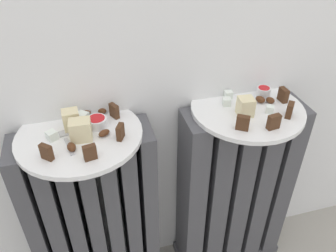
{
  "coord_description": "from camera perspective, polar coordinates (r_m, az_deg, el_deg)",
  "views": [
    {
      "loc": [
        -0.18,
        -0.39,
        1.09
      ],
      "look_at": [
        0.0,
        0.28,
        0.6
      ],
      "focal_mm": 36.36,
      "sensor_mm": 36.0,
      "label": 1
    }
  ],
  "objects": [
    {
      "name": "jam_bowl_right",
      "position": [
        0.96,
        15.71,
        5.59
      ],
      "size": [
        0.04,
        0.04,
        0.03
      ],
      "color": "white",
      "rests_on": "plate_right"
    },
    {
      "name": "medjool_date_left_2",
      "position": [
        0.77,
        -15.89,
        -3.41
      ],
      "size": [
        0.02,
        0.03,
        0.02
      ],
      "primitive_type": "ellipsoid",
      "rotation": [
        0.0,
        0.0,
        1.77
      ],
      "color": "#4C2814",
      "rests_on": "plate_left"
    },
    {
      "name": "turkish_delight_right_2",
      "position": [
        0.91,
        9.81,
        4.04
      ],
      "size": [
        0.02,
        0.02,
        0.02
      ],
      "primitive_type": "cube",
      "rotation": [
        0.0,
        0.0,
        1.3
      ],
      "color": "white",
      "rests_on": "plate_right"
    },
    {
      "name": "dark_cake_slice_left_2",
      "position": [
        0.78,
        -8.01,
        -0.99
      ],
      "size": [
        0.02,
        0.03,
        0.04
      ],
      "primitive_type": "cube",
      "rotation": [
        0.0,
        0.0,
        1.11
      ],
      "color": "#472B19",
      "rests_on": "plate_left"
    },
    {
      "name": "radiator_left",
      "position": [
        1.04,
        -11.98,
        -15.44
      ],
      "size": [
        0.36,
        0.12,
        0.6
      ],
      "color": "#47474C",
      "rests_on": "ground_plane"
    },
    {
      "name": "dark_cake_slice_left_3",
      "position": [
        0.85,
        -9.01,
        2.52
      ],
      "size": [
        0.02,
        0.03,
        0.04
      ],
      "primitive_type": "cube",
      "rotation": [
        0.0,
        0.0,
        2.04
      ],
      "color": "#472B19",
      "rests_on": "plate_left"
    },
    {
      "name": "medjool_date_left_1",
      "position": [
        0.8,
        -10.67,
        -1.16
      ],
      "size": [
        0.03,
        0.03,
        0.01
      ],
      "primitive_type": "ellipsoid",
      "rotation": [
        0.0,
        0.0,
        0.53
      ],
      "color": "#4C2814",
      "rests_on": "plate_left"
    },
    {
      "name": "turkish_delight_right_1",
      "position": [
        0.94,
        10.08,
        5.19
      ],
      "size": [
        0.02,
        0.02,
        0.02
      ],
      "primitive_type": "cube",
      "rotation": [
        0.0,
        0.0,
        1.47
      ],
      "color": "white",
      "rests_on": "plate_right"
    },
    {
      "name": "medjool_date_left_0",
      "position": [
        0.88,
        -11.03,
        2.53
      ],
      "size": [
        0.03,
        0.03,
        0.02
      ],
      "primitive_type": "ellipsoid",
      "rotation": [
        0.0,
        0.0,
        2.42
      ],
      "color": "#4C2814",
      "rests_on": "plate_left"
    },
    {
      "name": "dark_cake_slice_right_1",
      "position": [
        0.84,
        17.32,
        0.66
      ],
      "size": [
        0.03,
        0.02,
        0.04
      ],
      "primitive_type": "cube",
      "rotation": [
        0.0,
        0.0,
        0.14
      ],
      "color": "#472B19",
      "rests_on": "plate_right"
    },
    {
      "name": "medjool_date_right_0",
      "position": [
        0.94,
        16.77,
        4.14
      ],
      "size": [
        0.03,
        0.03,
        0.02
      ],
      "primitive_type": "ellipsoid",
      "rotation": [
        0.0,
        0.0,
        2.2
      ],
      "color": "#4C2814",
      "rests_on": "plate_right"
    },
    {
      "name": "turkish_delight_left_0",
      "position": [
        0.81,
        -18.93,
        -1.53
      ],
      "size": [
        0.03,
        0.03,
        0.02
      ],
      "primitive_type": "cube",
      "rotation": [
        0.0,
        0.0,
        0.54
      ],
      "color": "white",
      "rests_on": "plate_left"
    },
    {
      "name": "plate_left",
      "position": [
        0.82,
        -14.6,
        -1.52
      ],
      "size": [
        0.3,
        0.3,
        0.01
      ],
      "primitive_type": "cylinder",
      "color": "white",
      "rests_on": "radiator_left"
    },
    {
      "name": "marble_cake_slice_left_1",
      "position": [
        0.83,
        -15.92,
        0.97
      ],
      "size": [
        0.04,
        0.04,
        0.05
      ],
      "primitive_type": "cube",
      "rotation": [
        0.0,
        0.0,
        0.05
      ],
      "color": "beige",
      "rests_on": "plate_left"
    },
    {
      "name": "dark_cake_slice_left_1",
      "position": [
        0.73,
        -12.96,
        -4.35
      ],
      "size": [
        0.03,
        0.02,
        0.04
      ],
      "primitive_type": "cube",
      "rotation": [
        0.0,
        0.0,
        0.18
      ],
      "color": "#472B19",
      "rests_on": "plate_left"
    },
    {
      "name": "medjool_date_right_1",
      "position": [
        0.94,
        15.22,
        4.34
      ],
      "size": [
        0.03,
        0.03,
        0.02
      ],
      "primitive_type": "ellipsoid",
      "rotation": [
        0.0,
        0.0,
        1.98
      ],
      "color": "#4C2814",
      "rests_on": "plate_right"
    },
    {
      "name": "dark_cake_slice_left_0",
      "position": [
        0.76,
        -19.7,
        -4.16
      ],
      "size": [
        0.03,
        0.03,
        0.04
      ],
      "primitive_type": "cube",
      "rotation": [
        0.0,
        0.0,
        -0.75
      ],
      "color": "#472B19",
      "rests_on": "plate_left"
    },
    {
      "name": "marble_cake_slice_right_0",
      "position": [
        0.87,
        12.87,
        3.19
      ],
      "size": [
        0.04,
        0.04,
        0.05
      ],
      "primitive_type": "cube",
      "rotation": [
        0.0,
        0.0,
        -0.09
      ],
      "color": "beige",
      "rests_on": "plate_right"
    },
    {
      "name": "radiator_right",
      "position": [
        1.11,
        10.97,
        -10.87
      ],
      "size": [
        0.36,
        0.12,
        0.6
      ],
      "color": "#47474C",
      "rests_on": "ground_plane"
    },
    {
      "name": "jam_bowl_left",
      "position": [
        0.83,
        -11.81,
        0.71
      ],
      "size": [
        0.05,
        0.05,
        0.02
      ],
      "color": "white",
      "rests_on": "plate_left"
    },
    {
      "name": "turkish_delight_left_1",
      "position": [
        0.85,
        -14.14,
        1.34
      ],
      "size": [
        0.04,
        0.04,
        0.03
      ],
      "primitive_type": "cube",
      "rotation": [
        0.0,
        0.0,
        0.89
      ],
      "color": "white",
      "rests_on": "plate_left"
    },
    {
      "name": "turkish_delight_right_0",
      "position": [
        0.9,
        16.71,
        2.71
      ],
      "size": [
        0.03,
        0.03,
        0.02
      ],
      "primitive_type": "cube",
      "rotation": [
        0.0,
        0.0,
        0.99
      ],
      "color": "white",
      "rests_on": "plate_right"
    },
    {
      "name": "dark_cake_slice_right_0",
      "position": [
        0.82,
        12.43,
        0.53
      ],
      "size": [
        0.03,
        0.03,
        0.04
      ],
      "primitive_type": "cube",
      "rotation": [
        0.0,
        0.0,
        -0.59
      ],
      "color": "#472B19",
      "rests_on": "plate_right"
    },
    {
      "name": "dark_cake_slice_right_3",
      "position": [
        0.96,
        18.77,
        4.95
      ],
      "size": [
        0.02,
        0.03,
        0.04
      ],
      "primitive_type": "cube",
      "rotation": [
        0.0,
        0.0,
        1.6
      ],
      "color": "#472B19",
      "rests_on": "plate_right"
    },
    {
      "name": "fork",
      "position": [
        0.8,
        -16.66,
        -2.31
      ],
      "size": [
        0.03,
        0.1,
        0.0
      ],
      "color": "#B7B7BC",
      "rests_on": "plate_left"
    },
    {
      "name": "dark_cake_slice_right_2",
      "position": [
        0.89,
        19.73,
        2.54
      ],
      "size": [
        0.03,
        0.03,
        0.04
      ],
      "primitive_type": "cube",
      "rotation": [
        0.0,
        0.0,
        0.87
      ],
      "color": "#472B19",
      "rests_on": "plate_right"
    },
    {
      "name": "medjool_date_left_3",
      "position": [
        0.88,
        -13.58,
        2.18
      ],
      "size": [
        0.03,
        0.02,
        0.02
      ],
      "primitive_type": "ellipsoid",
      "rotation": [
        0.0,
        0.0,
        0.27
      ],
      "color": "#4C2814",
      "rests_on": "plate_left"
    },
    {
      "name": "marble_cake_slice_left_0",
      "position": [
        0.79,
        -14.44,
        -0.67
      ],
      "size": [
        0.05,
        0.04,
        0.05
      ],
      "primitive_type": "cube",
      "rotation": [
        0.0,
        0.0,
        -0.08
      ],
      "color": "beige",
      "rests_on": "plate_left"
    },
    {
      "name": "turkish_delight_right_3",
      "position": [
        0.91,
        13.25,
        3.87
      ],
      "size": [
        0.03,
        0.03,
        0.02
      ],
      "primitive_type": "cube",
      "rotation": [
        0.0,
        0.0,
        0.05
      ],
      "color": "white",
      "rests_on": "plate_right"
    },
    {
      "name": "plate_right",
      "position": [
        0.92,
        13.13,
        2.8
      ],
      "size": [
        0.3,
        0.3,
        0.01
      ],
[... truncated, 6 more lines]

